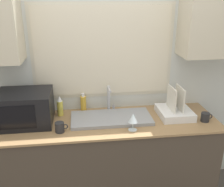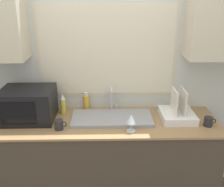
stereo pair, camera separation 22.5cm
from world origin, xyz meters
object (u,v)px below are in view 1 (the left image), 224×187
at_px(faucet, 109,97).
at_px(spray_bottle, 60,106).
at_px(soap_bottle, 83,103).
at_px(wine_glass, 133,118).
at_px(dish_rack, 175,111).
at_px(microwave, 25,108).
at_px(mug_near_sink, 60,127).

relative_size(faucet, spray_bottle, 1.33).
height_order(spray_bottle, soap_bottle, spray_bottle).
relative_size(faucet, wine_glass, 1.69).
distance_m(dish_rack, soap_bottle, 0.89).
height_order(microwave, mug_near_sink, microwave).
xyz_separation_m(soap_bottle, mug_near_sink, (-0.21, -0.41, -0.04)).
xyz_separation_m(dish_rack, wine_glass, (-0.45, -0.22, 0.05)).
height_order(spray_bottle, mug_near_sink, spray_bottle).
bearing_deg(mug_near_sink, soap_bottle, 62.85).
bearing_deg(faucet, dish_rack, -17.13).
height_order(faucet, spray_bottle, faucet).
xyz_separation_m(microwave, mug_near_sink, (0.31, -0.21, -0.10)).
xyz_separation_m(spray_bottle, mug_near_sink, (0.01, -0.34, -0.05)).
xyz_separation_m(microwave, soap_bottle, (0.52, 0.20, -0.06)).
xyz_separation_m(dish_rack, spray_bottle, (-1.08, 0.16, 0.04)).
distance_m(faucet, soap_bottle, 0.27).
bearing_deg(wine_glass, mug_near_sink, 175.92).
bearing_deg(faucet, spray_bottle, -176.42).
height_order(faucet, soap_bottle, faucet).
height_order(dish_rack, soap_bottle, dish_rack).
height_order(soap_bottle, wine_glass, soap_bottle).
distance_m(faucet, wine_glass, 0.44).
height_order(microwave, spray_bottle, microwave).
distance_m(soap_bottle, mug_near_sink, 0.46).
distance_m(dish_rack, spray_bottle, 1.09).
height_order(microwave, wine_glass, microwave).
bearing_deg(dish_rack, soap_bottle, 165.19).
height_order(mug_near_sink, wine_glass, wine_glass).
distance_m(spray_bottle, wine_glass, 0.74).
bearing_deg(mug_near_sink, faucet, 38.31).
xyz_separation_m(spray_bottle, soap_bottle, (0.22, 0.07, -0.01)).
bearing_deg(faucet, wine_glass, -69.50).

